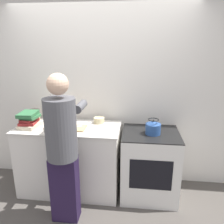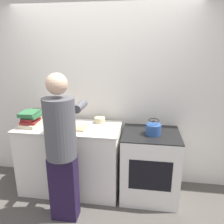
{
  "view_description": "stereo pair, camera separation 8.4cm",
  "coord_description": "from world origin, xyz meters",
  "px_view_note": "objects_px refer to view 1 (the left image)",
  "views": [
    {
      "loc": [
        0.5,
        -2.3,
        1.94
      ],
      "look_at": [
        0.21,
        0.21,
        1.19
      ],
      "focal_mm": 35.0,
      "sensor_mm": 36.0,
      "label": 1
    },
    {
      "loc": [
        0.58,
        -2.29,
        1.94
      ],
      "look_at": [
        0.21,
        0.21,
        1.19
      ],
      "focal_mm": 35.0,
      "sensor_mm": 36.0,
      "label": 2
    }
  ],
  "objects_px": {
    "person": "(62,145)",
    "cutting_board": "(74,128)",
    "canister_jar": "(35,115)",
    "knife": "(74,127)",
    "bowl_prep": "(51,126)",
    "oven": "(149,164)",
    "kettle": "(153,128)"
  },
  "relations": [
    {
      "from": "person",
      "to": "cutting_board",
      "type": "height_order",
      "value": "person"
    },
    {
      "from": "canister_jar",
      "to": "cutting_board",
      "type": "bearing_deg",
      "value": -19.99
    },
    {
      "from": "knife",
      "to": "bowl_prep",
      "type": "distance_m",
      "value": 0.3
    },
    {
      "from": "cutting_board",
      "to": "knife",
      "type": "xyz_separation_m",
      "value": [
        0.0,
        0.0,
        0.01
      ]
    },
    {
      "from": "person",
      "to": "canister_jar",
      "type": "xyz_separation_m",
      "value": [
        -0.64,
        0.71,
        0.09
      ]
    },
    {
      "from": "oven",
      "to": "person",
      "type": "distance_m",
      "value": 1.22
    },
    {
      "from": "person",
      "to": "kettle",
      "type": "xyz_separation_m",
      "value": [
        0.99,
        0.52,
        0.05
      ]
    },
    {
      "from": "oven",
      "to": "canister_jar",
      "type": "height_order",
      "value": "canister_jar"
    },
    {
      "from": "person",
      "to": "canister_jar",
      "type": "bearing_deg",
      "value": 132.09
    },
    {
      "from": "cutting_board",
      "to": "knife",
      "type": "height_order",
      "value": "knife"
    },
    {
      "from": "person",
      "to": "bowl_prep",
      "type": "xyz_separation_m",
      "value": [
        -0.3,
        0.46,
        0.04
      ]
    },
    {
      "from": "kettle",
      "to": "bowl_prep",
      "type": "height_order",
      "value": "kettle"
    },
    {
      "from": "oven",
      "to": "person",
      "type": "xyz_separation_m",
      "value": [
        -0.97,
        -0.55,
        0.48
      ]
    },
    {
      "from": "knife",
      "to": "oven",
      "type": "bearing_deg",
      "value": -21.89
    },
    {
      "from": "kettle",
      "to": "canister_jar",
      "type": "bearing_deg",
      "value": 173.17
    },
    {
      "from": "person",
      "to": "bowl_prep",
      "type": "distance_m",
      "value": 0.55
    },
    {
      "from": "cutting_board",
      "to": "bowl_prep",
      "type": "relative_size",
      "value": 1.76
    },
    {
      "from": "oven",
      "to": "bowl_prep",
      "type": "bearing_deg",
      "value": -175.69
    },
    {
      "from": "kettle",
      "to": "canister_jar",
      "type": "distance_m",
      "value": 1.65
    },
    {
      "from": "person",
      "to": "knife",
      "type": "height_order",
      "value": "person"
    },
    {
      "from": "cutting_board",
      "to": "canister_jar",
      "type": "xyz_separation_m",
      "value": [
        -0.63,
        0.23,
        0.07
      ]
    },
    {
      "from": "oven",
      "to": "knife",
      "type": "bearing_deg",
      "value": -176.13
    },
    {
      "from": "person",
      "to": "cutting_board",
      "type": "distance_m",
      "value": 0.48
    },
    {
      "from": "bowl_prep",
      "to": "canister_jar",
      "type": "xyz_separation_m",
      "value": [
        -0.34,
        0.26,
        0.05
      ]
    },
    {
      "from": "oven",
      "to": "person",
      "type": "height_order",
      "value": "person"
    },
    {
      "from": "oven",
      "to": "knife",
      "type": "height_order",
      "value": "knife"
    },
    {
      "from": "oven",
      "to": "bowl_prep",
      "type": "relative_size",
      "value": 5.29
    },
    {
      "from": "bowl_prep",
      "to": "oven",
      "type": "bearing_deg",
      "value": 4.31
    },
    {
      "from": "person",
      "to": "kettle",
      "type": "bearing_deg",
      "value": 27.5
    },
    {
      "from": "person",
      "to": "knife",
      "type": "xyz_separation_m",
      "value": [
        -0.01,
        0.49,
        0.03
      ]
    },
    {
      "from": "bowl_prep",
      "to": "canister_jar",
      "type": "height_order",
      "value": "canister_jar"
    },
    {
      "from": "oven",
      "to": "knife",
      "type": "xyz_separation_m",
      "value": [
        -0.98,
        -0.07,
        0.51
      ]
    }
  ]
}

